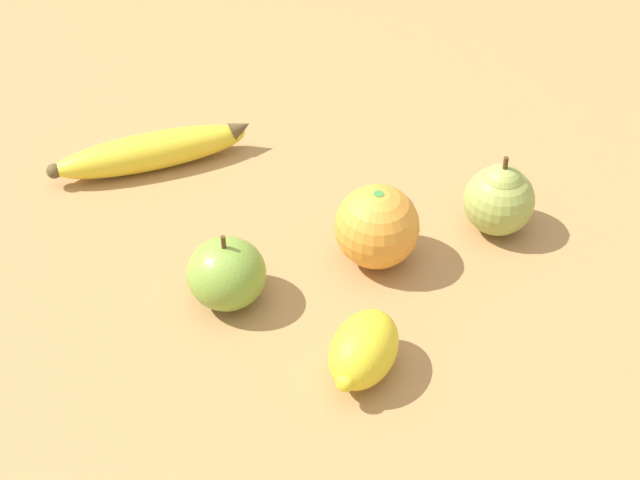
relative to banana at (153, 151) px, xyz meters
The scene contains 6 objects.
ground_plane 0.20m from the banana, 137.96° to the left, with size 3.00×3.00×0.00m, color #A87A47.
banana is the anchor object (origin of this frame).
orange 0.28m from the banana, 141.60° to the left, with size 0.08×0.08×0.08m.
pear 0.38m from the banana, 157.62° to the left, with size 0.07×0.07×0.09m.
apple 0.23m from the banana, 109.03° to the left, with size 0.07×0.07×0.08m.
lemon 0.37m from the banana, 120.62° to the left, with size 0.09×0.10×0.06m.
Camera 1 is at (0.06, 0.67, 0.62)m, focal length 50.00 mm.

